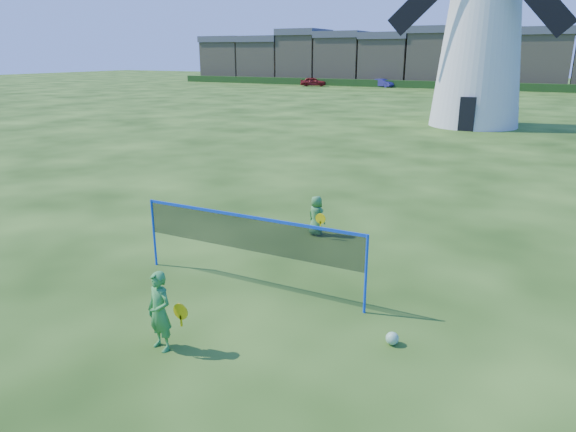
% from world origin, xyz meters
% --- Properties ---
extents(ground, '(220.00, 220.00, 0.00)m').
position_xyz_m(ground, '(0.00, 0.00, 0.00)').
color(ground, black).
rests_on(ground, ground).
extents(windmill, '(11.10, 5.70, 16.55)m').
position_xyz_m(windmill, '(-0.24, 28.26, 5.99)').
color(windmill, silver).
rests_on(windmill, ground).
extents(badminton_net, '(5.05, 0.05, 1.55)m').
position_xyz_m(badminton_net, '(-0.46, 0.04, 1.14)').
color(badminton_net, blue).
rests_on(badminton_net, ground).
extents(player_girl, '(0.69, 0.41, 1.35)m').
position_xyz_m(player_girl, '(-0.49, -2.65, 0.67)').
color(player_girl, '#388C3E').
rests_on(player_girl, ground).
extents(player_boy, '(0.66, 0.49, 1.07)m').
position_xyz_m(player_boy, '(-0.56, 3.60, 0.53)').
color(player_boy, '#3F8341').
rests_on(player_boy, ground).
extents(play_ball, '(0.22, 0.22, 0.22)m').
position_xyz_m(play_ball, '(2.82, -0.80, 0.11)').
color(play_ball, green).
rests_on(play_ball, ground).
extents(terraced_houses, '(65.61, 8.40, 8.38)m').
position_xyz_m(terraced_houses, '(-19.15, 72.00, 3.97)').
color(terraced_houses, gray).
rests_on(terraced_houses, ground).
extents(hedge, '(62.00, 0.80, 1.00)m').
position_xyz_m(hedge, '(-22.00, 66.00, 0.50)').
color(hedge, '#193814').
rests_on(hedge, ground).
extents(car_left, '(4.10, 2.74, 1.30)m').
position_xyz_m(car_left, '(-28.01, 63.23, 0.65)').
color(car_left, maroon).
rests_on(car_left, ground).
extents(car_right, '(3.74, 2.55, 1.17)m').
position_xyz_m(car_right, '(-18.25, 65.99, 0.58)').
color(car_right, navy).
rests_on(car_right, ground).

